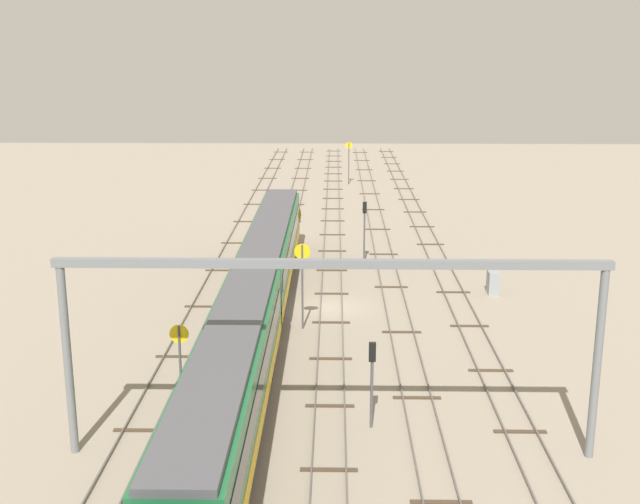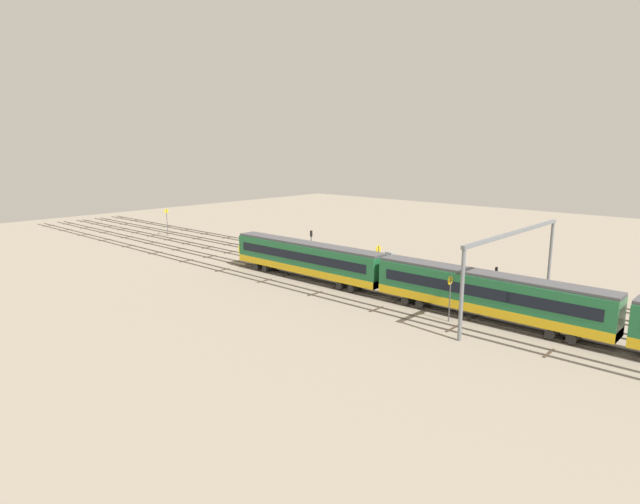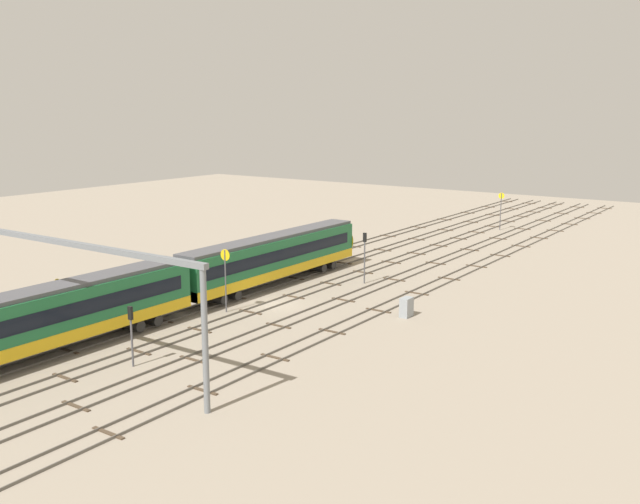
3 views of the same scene
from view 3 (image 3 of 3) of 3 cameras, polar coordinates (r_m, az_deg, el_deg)
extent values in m
plane|color=gray|center=(62.73, -3.82, -4.25)|extent=(186.71, 186.71, 0.00)
cube|color=#59544C|center=(57.51, 3.56, -5.62)|extent=(170.71, 0.07, 0.16)
cube|color=#59544C|center=(58.24, 2.35, -5.39)|extent=(170.71, 0.07, 0.16)
cube|color=#473828|center=(40.33, -16.72, -13.81)|extent=(0.24, 2.40, 0.08)
cube|color=#473828|center=(44.64, -9.45, -10.94)|extent=(0.24, 2.40, 0.08)
cube|color=#473828|center=(49.60, -3.66, -8.49)|extent=(0.24, 2.40, 0.08)
cube|color=#473828|center=(55.03, 0.98, -6.44)|extent=(0.24, 2.40, 0.08)
cube|color=#473828|center=(60.81, 4.73, -4.73)|extent=(0.24, 2.40, 0.08)
cube|color=#473828|center=(66.85, 7.81, -3.31)|extent=(0.24, 2.40, 0.08)
cube|color=#473828|center=(73.08, 10.36, -2.13)|extent=(0.24, 2.40, 0.08)
cube|color=#473828|center=(79.46, 12.51, -1.12)|extent=(0.24, 2.40, 0.08)
cube|color=#473828|center=(85.95, 14.33, -0.27)|extent=(0.24, 2.40, 0.08)
cube|color=#473828|center=(92.54, 15.89, 0.46)|extent=(0.24, 2.40, 0.08)
cube|color=#473828|center=(99.20, 17.25, 1.10)|extent=(0.24, 2.40, 0.08)
cube|color=#473828|center=(105.91, 18.43, 1.65)|extent=(0.24, 2.40, 0.08)
cube|color=#473828|center=(112.68, 19.47, 2.14)|extent=(0.24, 2.40, 0.08)
cube|color=#473828|center=(119.49, 20.40, 2.57)|extent=(0.24, 2.40, 0.08)
cube|color=#473828|center=(126.33, 21.22, 2.95)|extent=(0.24, 2.40, 0.08)
cube|color=#473828|center=(133.19, 21.97, 3.30)|extent=(0.24, 2.40, 0.08)
cube|color=#59544C|center=(59.79, -0.01, -4.93)|extent=(170.71, 0.07, 0.16)
cube|color=#59544C|center=(60.59, -1.13, -4.71)|extent=(170.71, 0.07, 0.16)
cube|color=#473828|center=(44.20, -19.09, -11.67)|extent=(0.24, 2.40, 0.08)
cube|color=#473828|center=(49.87, -10.20, -8.54)|extent=(0.24, 2.40, 0.08)
cube|color=#473828|center=(56.56, -3.38, -5.95)|extent=(0.24, 2.40, 0.08)
cube|color=#473828|center=(63.97, 1.89, -3.88)|extent=(0.24, 2.40, 0.08)
cube|color=#473828|center=(71.87, 6.02, -2.23)|extent=(0.24, 2.40, 0.08)
cube|color=#473828|center=(80.11, 9.31, -0.90)|extent=(0.24, 2.40, 0.08)
cube|color=#473828|center=(88.60, 11.97, 0.18)|extent=(0.24, 2.40, 0.08)
cube|color=#473828|center=(97.27, 14.17, 1.07)|extent=(0.24, 2.40, 0.08)
cube|color=#473828|center=(106.08, 16.00, 1.81)|extent=(0.24, 2.40, 0.08)
cube|color=#473828|center=(115.00, 17.55, 2.44)|extent=(0.24, 2.40, 0.08)
cube|color=#473828|center=(124.01, 18.88, 2.97)|extent=(0.24, 2.40, 0.08)
cube|color=#473828|center=(133.08, 20.03, 3.43)|extent=(0.24, 2.40, 0.08)
cube|color=#59544C|center=(62.28, -3.31, -4.28)|extent=(170.71, 0.07, 0.16)
cube|color=#59544C|center=(63.15, -4.33, -4.08)|extent=(170.71, 0.07, 0.16)
cube|color=#473828|center=(48.80, -19.89, -9.51)|extent=(0.24, 2.40, 0.08)
cube|color=#473828|center=(52.27, -14.41, -7.78)|extent=(0.24, 2.40, 0.08)
cube|color=#473828|center=(56.19, -9.69, -6.22)|extent=(0.24, 2.40, 0.08)
cube|color=#473828|center=(60.47, -5.63, -4.84)|extent=(0.24, 2.40, 0.08)
cube|color=#473828|center=(65.04, -2.14, -3.63)|extent=(0.24, 2.40, 0.08)
cube|color=#473828|center=(69.85, 0.87, -2.57)|extent=(0.24, 2.40, 0.08)
cube|color=#473828|center=(74.84, 3.48, -1.64)|extent=(0.24, 2.40, 0.08)
cube|color=#473828|center=(79.99, 5.76, -0.82)|extent=(0.24, 2.40, 0.08)
cube|color=#473828|center=(85.26, 7.76, -0.11)|extent=(0.24, 2.40, 0.08)
cube|color=#473828|center=(90.64, 9.53, 0.52)|extent=(0.24, 2.40, 0.08)
cube|color=#473828|center=(96.10, 11.09, 1.08)|extent=(0.24, 2.40, 0.08)
cube|color=#473828|center=(101.63, 12.49, 1.58)|extent=(0.24, 2.40, 0.08)
cube|color=#473828|center=(107.23, 13.74, 2.02)|extent=(0.24, 2.40, 0.08)
cube|color=#473828|center=(112.87, 14.87, 2.43)|extent=(0.24, 2.40, 0.08)
cube|color=#473828|center=(118.57, 15.89, 2.79)|extent=(0.24, 2.40, 0.08)
cube|color=#473828|center=(124.30, 16.82, 3.11)|extent=(0.24, 2.40, 0.08)
cube|color=#473828|center=(130.06, 17.67, 3.41)|extent=(0.24, 2.40, 0.08)
cube|color=#473828|center=(135.85, 18.44, 3.68)|extent=(0.24, 2.40, 0.08)
cube|color=#59544C|center=(64.97, -6.33, -3.67)|extent=(170.71, 0.07, 0.16)
cube|color=#59544C|center=(65.90, -7.28, -3.48)|extent=(170.71, 0.07, 0.16)
cube|color=#473828|center=(53.99, -19.67, -7.48)|extent=(0.24, 2.40, 0.08)
cube|color=#473828|center=(59.31, -12.60, -5.39)|extent=(0.24, 2.40, 0.08)
cube|color=#473828|center=(65.44, -6.81, -3.61)|extent=(0.24, 2.40, 0.08)
cube|color=#473828|center=(72.18, -2.07, -2.11)|extent=(0.24, 2.40, 0.08)
cube|color=#473828|center=(79.36, 1.83, -0.87)|extent=(0.24, 2.40, 0.08)
cube|color=#473828|center=(86.87, 5.06, 0.17)|extent=(0.24, 2.40, 0.08)
cube|color=#473828|center=(94.64, 7.78, 1.03)|extent=(0.24, 2.40, 0.08)
cube|color=#473828|center=(102.61, 10.08, 1.77)|extent=(0.24, 2.40, 0.08)
cube|color=#473828|center=(110.74, 12.04, 2.39)|extent=(0.24, 2.40, 0.08)
cube|color=#473828|center=(118.99, 13.74, 2.93)|extent=(0.24, 2.40, 0.08)
cube|color=#473828|center=(127.34, 15.21, 3.39)|extent=(0.24, 2.40, 0.08)
cube|color=#473828|center=(135.77, 16.51, 3.79)|extent=(0.24, 2.40, 0.08)
cube|color=#59544C|center=(67.84, -9.11, -3.10)|extent=(170.71, 0.07, 0.16)
cube|color=#59544C|center=(68.82, -9.97, -2.92)|extent=(170.71, 0.07, 0.16)
cube|color=#473828|center=(57.46, -22.22, -6.53)|extent=(0.24, 2.40, 0.08)
cube|color=#473828|center=(62.49, -15.32, -4.66)|extent=(0.24, 2.40, 0.08)
cube|color=#473828|center=(68.33, -9.54, -3.04)|extent=(0.24, 2.40, 0.08)
cube|color=#473828|center=(74.81, -4.74, -1.66)|extent=(0.24, 2.40, 0.08)
cube|color=#473828|center=(81.76, -0.73, -0.50)|extent=(0.24, 2.40, 0.08)
cube|color=#473828|center=(89.07, 2.64, 0.48)|extent=(0.24, 2.40, 0.08)
cube|color=#473828|center=(96.66, 5.48, 1.30)|extent=(0.24, 2.40, 0.08)
cube|color=#473828|center=(104.48, 7.91, 2.00)|extent=(0.24, 2.40, 0.08)
cube|color=#473828|center=(112.47, 10.00, 2.60)|extent=(0.24, 2.40, 0.08)
cube|color=#473828|center=(120.60, 11.81, 3.12)|extent=(0.24, 2.40, 0.08)
cube|color=#473828|center=(128.85, 13.39, 3.57)|extent=(0.24, 2.40, 0.08)
cube|color=#473828|center=(137.18, 14.78, 3.96)|extent=(0.24, 2.40, 0.08)
cube|color=#1E6638|center=(68.99, -3.75, -0.36)|extent=(24.00, 2.90, 3.60)
cube|color=gold|center=(69.27, -3.74, -1.46)|extent=(24.00, 2.94, 0.90)
cube|color=#4C4C51|center=(68.62, -3.77, 1.23)|extent=(24.00, 2.50, 0.30)
cube|color=black|center=(68.02, -2.80, -0.15)|extent=(22.00, 0.04, 1.10)
cube|color=black|center=(69.81, -4.69, 0.12)|extent=(22.00, 0.04, 1.10)
cylinder|color=black|center=(63.22, -8.59, -3.66)|extent=(0.90, 2.70, 0.90)
cylinder|color=black|center=(64.49, -7.49, -3.33)|extent=(0.90, 2.70, 0.90)
cylinder|color=black|center=(74.75, -0.49, -1.18)|extent=(0.90, 2.70, 0.90)
cylinder|color=black|center=(76.19, 0.29, -0.94)|extent=(0.90, 2.70, 0.90)
cube|color=#1E6638|center=(52.53, -20.93, -4.87)|extent=(24.00, 2.90, 3.60)
cube|color=gold|center=(52.91, -20.82, -6.27)|extent=(24.00, 2.94, 0.90)
cube|color=#4C4C51|center=(52.05, -21.08, -2.80)|extent=(24.00, 2.50, 0.30)
cube|color=black|center=(51.25, -20.03, -4.70)|extent=(22.00, 0.04, 1.10)
cube|color=black|center=(53.60, -21.84, -4.14)|extent=(22.00, 0.04, 1.10)
cylinder|color=black|center=(57.03, -15.13, -5.60)|extent=(0.90, 2.70, 0.90)
cylinder|color=black|center=(58.14, -13.78, -5.20)|extent=(0.90, 2.70, 0.90)
cone|color=gold|center=(79.23, 2.03, 1.06)|extent=(1.60, 3.24, 3.24)
cylinder|color=slate|center=(40.15, -9.26, -7.21)|extent=(0.36, 0.36, 8.36)
cube|color=slate|center=(47.30, -19.15, 0.58)|extent=(0.40, 22.81, 0.35)
cylinder|color=#4C4C51|center=(104.07, 14.36, 3.18)|extent=(0.12, 0.12, 5.31)
cylinder|color=yellow|center=(103.82, 14.43, 4.42)|extent=(0.05, 0.86, 0.86)
cube|color=black|center=(103.85, 14.44, 4.42)|extent=(0.02, 0.39, 0.12)
cylinder|color=#4C4C51|center=(56.12, -20.28, -4.38)|extent=(0.12, 0.12, 4.63)
cylinder|color=yellow|center=(55.68, -20.38, -2.48)|extent=(0.05, 0.89, 0.89)
cube|color=black|center=(55.70, -20.36, -2.47)|extent=(0.02, 0.40, 0.12)
cylinder|color=#4C4C51|center=(60.15, -7.63, -2.36)|extent=(0.12, 0.12, 5.39)
cylinder|color=yellow|center=(59.69, -7.66, -0.24)|extent=(0.05, 0.98, 0.98)
cube|color=black|center=(59.71, -7.64, -0.24)|extent=(0.02, 0.44, 0.12)
cylinder|color=#4C4C51|center=(69.77, 3.61, -0.87)|extent=(0.14, 0.14, 4.19)
cube|color=black|center=(69.27, 3.64, 1.19)|extent=(0.20, 0.32, 0.90)
sphere|color=red|center=(69.33, 3.69, 1.36)|extent=(0.20, 0.20, 0.20)
sphere|color=#262626|center=(69.40, 3.68, 1.04)|extent=(0.20, 0.20, 0.20)
cylinder|color=#4C4C51|center=(49.06, -14.93, -7.12)|extent=(0.14, 0.14, 3.27)
cube|color=black|center=(48.45, -15.05, -4.78)|extent=(0.20, 0.32, 0.90)
sphere|color=yellow|center=(48.47, -14.96, -4.53)|extent=(0.20, 0.20, 0.20)
sphere|color=#262626|center=(48.57, -14.94, -4.98)|extent=(0.20, 0.20, 0.20)
cube|color=gray|center=(59.19, 6.99, -4.45)|extent=(1.17, 0.76, 1.64)
cube|color=#333333|center=(59.63, 7.26, -4.09)|extent=(0.02, 0.53, 0.24)
camera|label=1|loc=(37.95, -62.12, 5.75)|focal=45.07mm
camera|label=2|loc=(90.22, -51.49, 7.24)|focal=29.11mm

